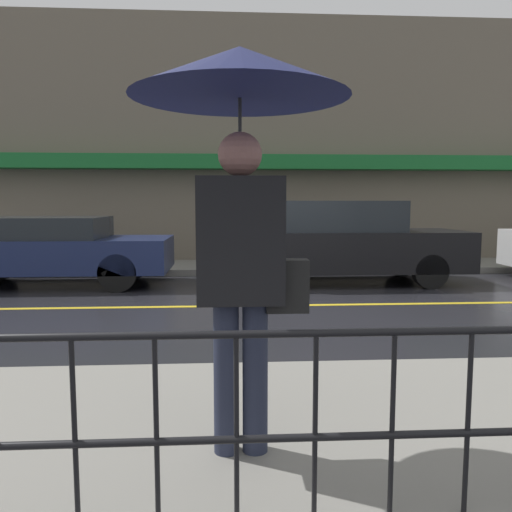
% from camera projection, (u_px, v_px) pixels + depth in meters
% --- Properties ---
extents(ground_plane, '(80.00, 80.00, 0.00)m').
position_uv_depth(ground_plane, '(285.00, 305.00, 7.77)').
color(ground_plane, black).
extents(sidewalk_near, '(28.00, 2.53, 0.15)m').
position_uv_depth(sidewalk_near, '(365.00, 431.00, 3.33)').
color(sidewalk_near, gray).
rests_on(sidewalk_near, ground_plane).
extents(sidewalk_far, '(28.00, 1.95, 0.15)m').
position_uv_depth(sidewalk_far, '(265.00, 267.00, 11.91)').
color(sidewalk_far, gray).
rests_on(sidewalk_far, ground_plane).
extents(lane_marking, '(25.20, 0.12, 0.01)m').
position_uv_depth(lane_marking, '(285.00, 305.00, 7.77)').
color(lane_marking, gold).
rests_on(lane_marking, ground_plane).
extents(building_storefront, '(28.00, 0.85, 6.25)m').
position_uv_depth(building_storefront, '(261.00, 144.00, 12.68)').
color(building_storefront, '#706656').
rests_on(building_storefront, ground_plane).
extents(railing_foreground, '(12.00, 0.04, 0.89)m').
position_uv_depth(railing_foreground, '(431.00, 398.00, 2.26)').
color(railing_foreground, black).
rests_on(railing_foreground, sidewalk_near).
extents(pedestrian, '(1.20, 1.20, 2.28)m').
position_uv_depth(pedestrian, '(241.00, 131.00, 2.72)').
color(pedestrian, '#23283D').
rests_on(pedestrian, sidewalk_near).
extents(car_navy, '(4.43, 1.77, 1.33)m').
position_uv_depth(car_navy, '(52.00, 249.00, 9.60)').
color(car_navy, '#19234C').
rests_on(car_navy, ground_plane).
extents(car_black, '(4.75, 1.80, 1.63)m').
position_uv_depth(car_black, '(340.00, 242.00, 9.93)').
color(car_black, black).
rests_on(car_black, ground_plane).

